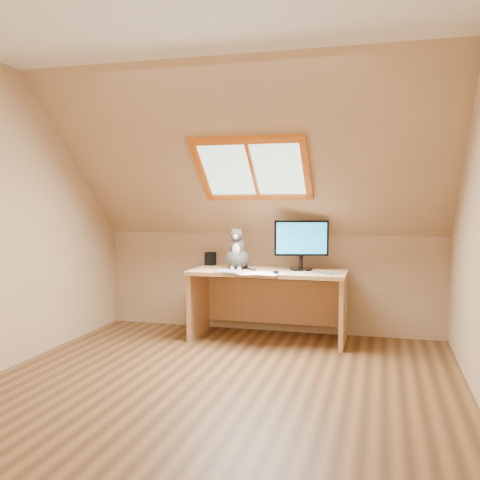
% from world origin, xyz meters
% --- Properties ---
extents(ground, '(3.50, 3.50, 0.00)m').
position_xyz_m(ground, '(0.00, 0.00, 0.00)').
color(ground, brown).
rests_on(ground, ground).
extents(room_shell, '(3.52, 3.52, 2.41)m').
position_xyz_m(room_shell, '(0.00, -0.09, 1.43)').
color(room_shell, tan).
rests_on(room_shell, ground).
extents(desk, '(1.48, 0.65, 0.68)m').
position_xyz_m(desk, '(0.08, 1.45, 0.46)').
color(desk, '#E3A36C').
rests_on(desk, ground).
extents(monitor, '(0.51, 0.22, 0.48)m').
position_xyz_m(monitor, '(0.38, 1.46, 0.95)').
color(monitor, black).
rests_on(monitor, desk).
extents(cat, '(0.26, 0.30, 0.43)m').
position_xyz_m(cat, '(-0.24, 1.40, 0.83)').
color(cat, '#484340').
rests_on(cat, desk).
extents(desk_speaker, '(0.10, 0.10, 0.13)m').
position_xyz_m(desk_speaker, '(-0.59, 1.63, 0.74)').
color(desk_speaker, black).
rests_on(desk_speaker, desk).
extents(graphics_tablet, '(0.32, 0.26, 0.01)m').
position_xyz_m(graphics_tablet, '(-0.22, 1.15, 0.68)').
color(graphics_tablet, '#B2B2B7').
rests_on(graphics_tablet, desk).
extents(mouse, '(0.06, 0.10, 0.03)m').
position_xyz_m(mouse, '(0.20, 1.13, 0.69)').
color(mouse, black).
rests_on(mouse, desk).
extents(papers, '(0.35, 0.30, 0.01)m').
position_xyz_m(papers, '(0.06, 1.12, 0.68)').
color(papers, white).
rests_on(papers, desk).
extents(cables, '(0.51, 0.26, 0.01)m').
position_xyz_m(cables, '(0.53, 1.26, 0.68)').
color(cables, silver).
rests_on(cables, desk).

